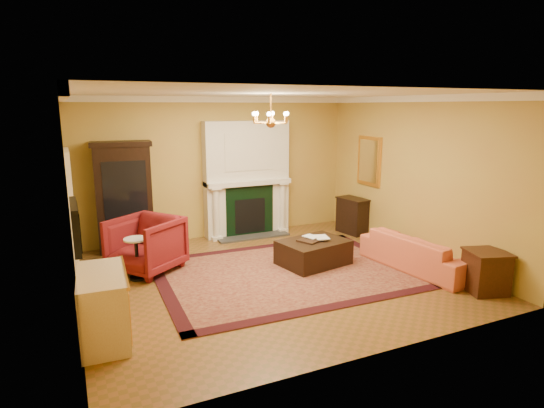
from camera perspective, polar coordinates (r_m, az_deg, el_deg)
floor at (r=7.76m, az=-0.14°, el=-9.08°), size 6.00×5.50×0.02m
ceiling at (r=7.24m, az=-0.15°, el=13.80°), size 6.00×5.50×0.02m
wall_back at (r=9.90m, az=-6.82°, el=4.52°), size 6.00×0.02×3.00m
wall_front at (r=5.03m, az=13.04°, el=-3.19°), size 6.00×0.02×3.00m
wall_left at (r=6.71m, az=-24.23°, el=-0.14°), size 0.02×5.50×3.00m
wall_right at (r=9.01m, az=17.58°, el=3.28°), size 0.02×5.50×3.00m
fireplace at (r=9.97m, az=-3.15°, el=2.87°), size 1.90×0.70×2.50m
crown_molding at (r=8.12m, az=-3.03°, el=13.12°), size 6.00×5.50×0.12m
doorway at (r=8.47m, az=-23.77°, el=-0.87°), size 0.08×1.05×2.10m
tv_panel at (r=6.16m, az=-23.42°, el=-2.53°), size 0.09×0.95×0.58m
gilt_mirror at (r=10.03m, az=12.09°, el=5.31°), size 0.06×0.76×1.05m
chandelier at (r=7.24m, az=-0.15°, el=10.61°), size 0.63×0.55×0.53m
oriental_rug at (r=7.88m, az=1.68°, el=-8.61°), size 4.34×3.31×0.02m
china_cabinet at (r=9.30m, az=-18.04°, el=0.57°), size 1.06×0.55×2.06m
wingback_armchair at (r=8.10m, az=-15.57°, el=-4.61°), size 1.38×1.40×1.06m
pedestal_table at (r=7.82m, az=-16.60°, el=-6.21°), size 0.39×0.39×0.70m
commode at (r=6.01m, az=-20.43°, el=-11.97°), size 0.60×1.17×0.85m
coral_sofa at (r=8.37m, az=17.97°, el=-5.06°), size 0.86×2.16×0.82m
end_table at (r=7.76m, az=25.25°, el=-7.80°), size 0.67×0.67×0.62m
console_table at (r=10.36m, az=10.10°, el=-1.52°), size 0.50×0.74×0.77m
leather_ottoman at (r=8.24m, az=5.22°, el=-6.05°), size 1.31×1.06×0.43m
ottoman_tray at (r=8.18m, az=4.94°, el=-4.49°), size 0.55×0.51×0.03m
book_a at (r=8.14m, az=4.49°, el=-3.41°), size 0.21×0.09×0.28m
book_b at (r=8.17m, az=5.46°, el=-3.25°), size 0.23×0.08×0.32m
topiary_left at (r=9.63m, az=-7.48°, el=4.25°), size 0.18×0.18×0.48m
topiary_right at (r=10.14m, az=0.36°, el=4.64°), size 0.16×0.16×0.44m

